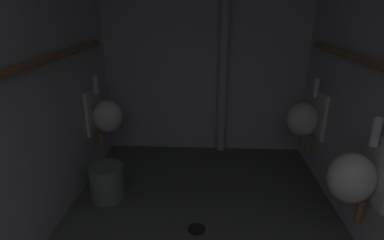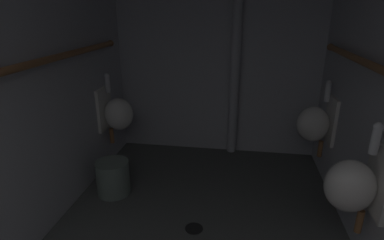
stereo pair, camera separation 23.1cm
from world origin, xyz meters
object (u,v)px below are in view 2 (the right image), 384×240
object	(u,v)px
waste_bin	(113,177)
standpipe_back_wall	(236,52)
urinal_right_far	(315,123)
floor_drain	(194,228)
urinal_right_mid	(354,185)
urinal_left_mid	(117,113)

from	to	relation	value
waste_bin	standpipe_back_wall	bearing A→B (deg)	44.48
urinal_right_far	floor_drain	size ratio (longest dim) A/B	5.39
urinal_right_far	waste_bin	xyz separation A→B (m)	(-1.83, -0.54, -0.44)
urinal_right_far	floor_drain	bearing A→B (deg)	-137.72
urinal_right_mid	waste_bin	world-z (taller)	urinal_right_mid
urinal_left_mid	urinal_right_far	xyz separation A→B (m)	(1.97, 0.00, 0.00)
urinal_right_mid	floor_drain	distance (m)	1.19
urinal_left_mid	urinal_right_mid	bearing A→B (deg)	-29.19
standpipe_back_wall	waste_bin	world-z (taller)	standpipe_back_wall
standpipe_back_wall	waste_bin	bearing A→B (deg)	-135.52
waste_bin	urinal_right_far	bearing A→B (deg)	16.39
urinal_right_far	floor_drain	distance (m)	1.50
urinal_left_mid	urinal_right_far	world-z (taller)	same
floor_drain	urinal_right_far	bearing A→B (deg)	42.28
urinal_right_far	floor_drain	xyz separation A→B (m)	(-1.02, -0.92, -0.59)
waste_bin	urinal_right_mid	bearing A→B (deg)	-17.14
urinal_left_mid	standpipe_back_wall	bearing A→B (deg)	22.42
urinal_left_mid	urinal_right_far	bearing A→B (deg)	0.06
standpipe_back_wall	waste_bin	size ratio (longest dim) A/B	7.29
urinal_left_mid	waste_bin	xyz separation A→B (m)	(0.14, -0.54, -0.44)
urinal_right_mid	standpipe_back_wall	bearing A→B (deg)	116.33
urinal_right_mid	floor_drain	world-z (taller)	urinal_right_mid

